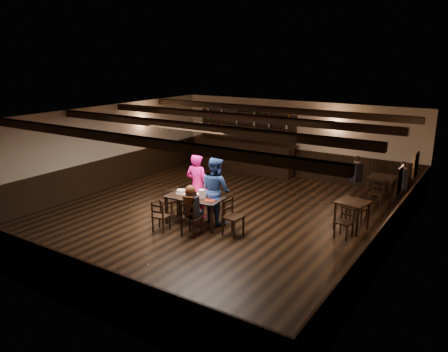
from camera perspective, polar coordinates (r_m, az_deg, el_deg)
The scene contains 25 objects.
ground at distance 11.84m, azimuth -1.08°, elevation -5.40°, with size 10.00×10.00×0.00m, color black.
room_shell at distance 11.36m, azimuth -0.98°, elevation 2.90°, with size 9.02×10.02×2.71m.
dining_table at distance 11.15m, azimuth -3.84°, elevation -3.17°, with size 1.52×0.84×0.75m.
chair_near_left at distance 10.86m, azimuth -8.43°, elevation -4.99°, with size 0.40×0.38×0.77m.
chair_near_right at distance 10.49m, azimuth -4.50°, elevation -5.20°, with size 0.44×0.42×0.90m.
chair_end_left at distance 11.79m, azimuth -7.07°, elevation -3.02°, with size 0.50×0.51×0.86m.
chair_end_right at distance 10.57m, azimuth 0.86°, elevation -4.90°, with size 0.46×0.48×0.93m.
chair_far_pushed at distance 12.67m, azimuth -3.23°, elevation -1.68°, with size 0.49×0.47×0.83m.
woman_pink at distance 11.64m, azimuth -3.52°, elevation -1.23°, with size 0.64×0.42×1.76m, color #FF1493.
man_blue at distance 11.27m, azimuth -1.12°, elevation -1.80°, with size 0.85×0.66×1.75m, color navy.
seated_person at distance 10.43m, azimuth -4.36°, elevation -3.50°, with size 0.34×0.51×0.83m.
cake at distance 11.43m, azimuth -5.59°, elevation -2.04°, with size 0.30×0.30×0.09m.
plate_stack_a at distance 11.06m, azimuth -4.49°, elevation -2.34°, with size 0.19×0.19×0.18m, color white.
plate_stack_b at distance 11.02m, azimuth -2.93°, elevation -2.31°, with size 0.18×0.18×0.21m, color white.
tea_light at distance 11.23m, azimuth -3.46°, elevation -2.41°, with size 0.05×0.05×0.06m.
salt_shaker at distance 10.88m, azimuth -2.67°, elevation -2.91°, with size 0.03×0.03×0.08m, color silver.
pepper_shaker at distance 10.86m, azimuth -1.98°, elevation -2.92°, with size 0.03×0.03×0.09m, color #A5A8AD.
drink_glass at distance 11.08m, azimuth -2.44°, elevation -2.49°, with size 0.07×0.07×0.10m, color silver.
menu_red at distance 10.84m, azimuth -1.93°, elevation -3.18°, with size 0.26×0.18×0.00m, color maroon.
menu_blue at distance 10.98m, azimuth -1.10°, elevation -2.92°, with size 0.26×0.18×0.00m, color #0F1D4F.
bar_counter at distance 16.45m, azimuth 2.60°, elevation 3.22°, with size 4.21×0.70×2.20m.
back_table_a at distance 11.26m, azimuth 16.44°, elevation -3.71°, with size 0.84×0.84×0.75m.
back_table_b at distance 13.79m, azimuth 20.00°, elevation -0.50°, with size 0.77×0.77×0.75m.
bg_patron_left at distance 13.98m, azimuth 16.93°, elevation 0.92°, with size 0.33×0.43×0.80m.
bg_patron_right at distance 13.66m, azimuth 22.34°, elevation 0.09°, with size 0.34×0.44×0.80m.
Camera 1 is at (6.21, -9.15, 4.23)m, focal length 35.00 mm.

